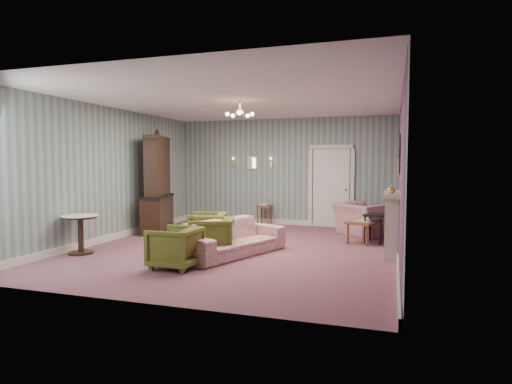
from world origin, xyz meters
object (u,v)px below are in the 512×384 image
(wingback_chair, at_px, (364,214))
(coffee_table, at_px, (365,231))
(dresser, at_px, (157,181))
(sofa_chintz, at_px, (232,232))
(olive_chair_c, at_px, (208,227))
(side_table_black, at_px, (375,229))
(fireplace, at_px, (392,223))
(olive_chair_a, at_px, (175,245))
(pedestal_table, at_px, (81,234))
(olive_chair_b, at_px, (212,235))

(wingback_chair, height_order, coffee_table, wingback_chair)
(dresser, bearing_deg, sofa_chintz, -52.18)
(olive_chair_c, xyz_separation_m, side_table_black, (3.28, 1.27, -0.07))
(coffee_table, bearing_deg, fireplace, -62.01)
(olive_chair_a, relative_size, side_table_black, 1.19)
(olive_chair_a, distance_m, sofa_chintz, 1.32)
(coffee_table, bearing_deg, sofa_chintz, -137.69)
(olive_chair_c, height_order, wingback_chair, wingback_chair)
(fireplace, xyz_separation_m, pedestal_table, (-5.51, -1.80, -0.21))
(olive_chair_b, bearing_deg, wingback_chair, 124.39)
(sofa_chintz, distance_m, coffee_table, 3.04)
(olive_chair_c, distance_m, wingback_chair, 3.74)
(sofa_chintz, xyz_separation_m, pedestal_table, (-2.71, -0.79, -0.07))
(olive_chair_c, xyz_separation_m, coffee_table, (3.07, 1.31, -0.14))
(olive_chair_c, relative_size, pedestal_table, 1.02)
(wingback_chair, relative_size, coffee_table, 1.26)
(olive_chair_a, xyz_separation_m, pedestal_table, (-2.20, 0.43, -0.00))
(sofa_chintz, relative_size, pedestal_table, 3.03)
(olive_chair_a, relative_size, dresser, 0.30)
(olive_chair_c, distance_m, pedestal_table, 2.43)
(sofa_chintz, bearing_deg, coffee_table, -26.97)
(olive_chair_c, bearing_deg, side_table_black, 96.89)
(wingback_chair, bearing_deg, sofa_chintz, 95.59)
(sofa_chintz, height_order, dresser, dresser)
(fireplace, relative_size, coffee_table, 1.51)
(olive_chair_a, distance_m, wingback_chair, 4.99)
(sofa_chintz, distance_m, dresser, 3.43)
(olive_chair_a, relative_size, coffee_table, 0.80)
(sofa_chintz, height_order, fireplace, fireplace)
(pedestal_table, bearing_deg, side_table_black, 28.31)
(olive_chair_a, height_order, dresser, dresser)
(fireplace, height_order, side_table_black, fireplace)
(wingback_chair, distance_m, side_table_black, 1.06)
(olive_chair_a, distance_m, dresser, 3.94)
(sofa_chintz, bearing_deg, olive_chair_c, 68.98)
(pedestal_table, bearing_deg, fireplace, 18.07)
(sofa_chintz, height_order, coffee_table, sofa_chintz)
(sofa_chintz, distance_m, fireplace, 2.98)
(olive_chair_b, relative_size, coffee_table, 0.85)
(olive_chair_a, distance_m, coffee_table, 4.27)
(olive_chair_b, height_order, fireplace, fireplace)
(olive_chair_b, xyz_separation_m, coffee_table, (2.56, 2.27, -0.16))
(sofa_chintz, distance_m, wingback_chair, 3.69)
(sofa_chintz, relative_size, dresser, 0.89)
(wingback_chair, bearing_deg, olive_chair_b, 93.86)
(olive_chair_b, distance_m, fireplace, 3.35)
(olive_chair_c, height_order, sofa_chintz, sofa_chintz)
(olive_chair_b, distance_m, pedestal_table, 2.47)
(coffee_table, bearing_deg, wingback_chair, 95.66)
(olive_chair_c, xyz_separation_m, sofa_chintz, (0.82, -0.73, 0.06))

